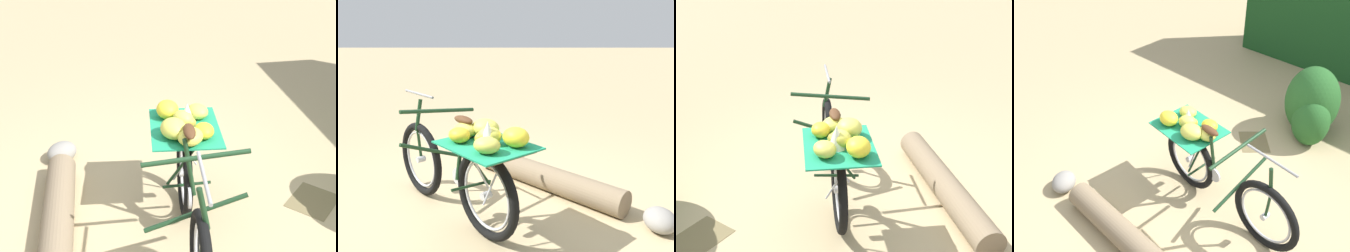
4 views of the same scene
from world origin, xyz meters
TOP-DOWN VIEW (x-y plane):
  - ground_plane at (0.00, 0.00)m, footprint 60.00×60.00m
  - bicycle at (-0.03, -0.12)m, footprint 1.54×1.39m
  - fallen_log at (-0.66, 0.68)m, footprint 1.40×1.43m
  - path_stone at (0.15, 1.53)m, footprint 0.31×0.26m
  - leaf_litter_patch at (1.01, -0.74)m, footprint 0.44×0.36m

SIDE VIEW (x-z plane):
  - ground_plane at x=0.00m, z-range 0.00..0.00m
  - leaf_litter_patch at x=1.01m, z-range 0.00..0.01m
  - path_stone at x=0.15m, z-range 0.00..0.19m
  - fallen_log at x=-0.66m, z-range 0.00..0.25m
  - bicycle at x=-0.03m, z-range 0.01..1.04m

